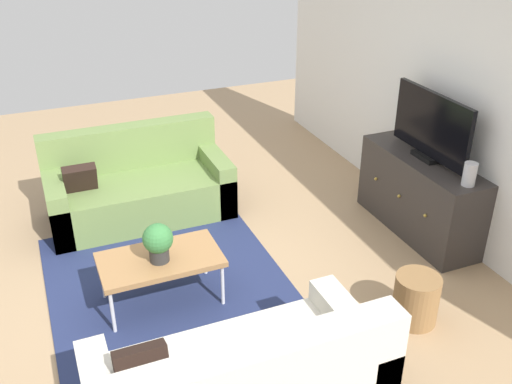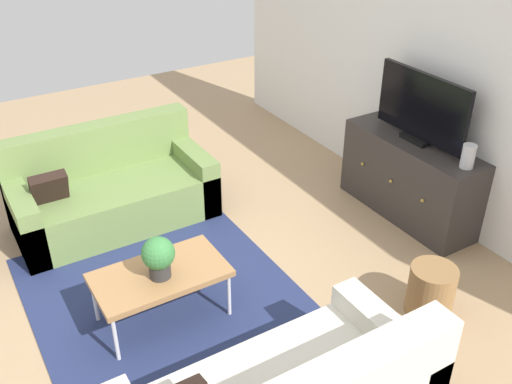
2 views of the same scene
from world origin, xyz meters
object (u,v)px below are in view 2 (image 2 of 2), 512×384
coffee_table (160,276)px  wicker_basket (431,290)px  couch_left_side (110,191)px  glass_vase (468,156)px  flat_screen_tv (422,108)px  potted_plant (158,256)px  tv_console (409,178)px

coffee_table → wicker_basket: coffee_table is taller
couch_left_side → glass_vase: glass_vase is taller
couch_left_side → wicker_basket: bearing=32.7°
coffee_table → flat_screen_tv: bearing=93.3°
potted_plant → tv_console: bearing=94.2°
tv_console → flat_screen_tv: 0.68m
couch_left_side → tv_console: bearing=60.4°
potted_plant → glass_vase: 2.56m
potted_plant → flat_screen_tv: bearing=94.2°
glass_vase → flat_screen_tv: bearing=178.0°
glass_vase → coffee_table: bearing=-99.6°
flat_screen_tv → wicker_basket: size_ratio=2.52×
couch_left_side → glass_vase: size_ratio=8.76×
flat_screen_tv → wicker_basket: bearing=-37.2°
coffee_table → wicker_basket: 1.96m
couch_left_side → wicker_basket: (2.44, 1.57, -0.09)m
potted_plant → flat_screen_tv: (-0.19, 2.54, 0.46)m
glass_vase → couch_left_side: bearing=-129.0°
glass_vase → wicker_basket: glass_vase is taller
couch_left_side → glass_vase: (1.92, 2.37, 0.57)m
couch_left_side → tv_console: 2.73m
couch_left_side → glass_vase: 3.11m
couch_left_side → potted_plant: (1.54, -0.15, 0.31)m
couch_left_side → coffee_table: 1.51m
potted_plant → glass_vase: glass_vase is taller
coffee_table → glass_vase: bearing=80.4°
coffee_table → wicker_basket: bearing=61.0°
glass_vase → wicker_basket: bearing=-57.2°
coffee_table → wicker_basket: (0.94, 1.70, -0.19)m
coffee_table → glass_vase: (0.42, 2.51, 0.46)m
tv_console → couch_left_side: bearing=-119.6°
coffee_table → tv_console: (-0.14, 2.51, -0.01)m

